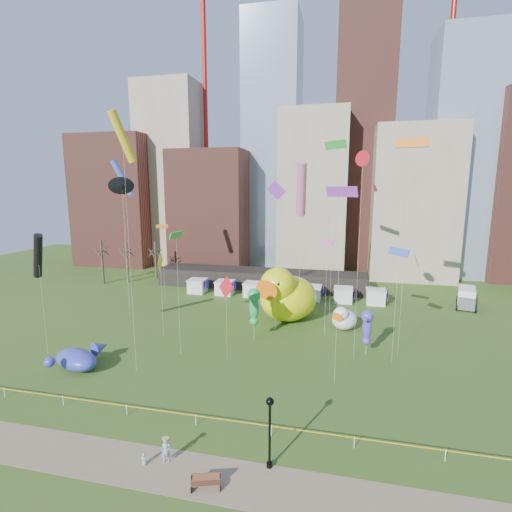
% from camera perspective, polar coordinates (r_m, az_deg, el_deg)
% --- Properties ---
extents(ground, '(160.00, 160.00, 0.00)m').
position_cam_1_polar(ground, '(33.19, -8.88, -23.49)').
color(ground, '#33551A').
rests_on(ground, ground).
extents(footpath, '(70.00, 4.00, 0.02)m').
position_cam_1_polar(footpath, '(29.52, -12.96, -28.51)').
color(footpath, '#846E53').
rests_on(footpath, ground).
extents(skyline, '(101.00, 23.00, 68.00)m').
position_cam_1_polar(skyline, '(87.02, 7.54, 12.19)').
color(skyline, brown).
rests_on(skyline, ground).
extents(crane_left, '(23.00, 1.00, 76.00)m').
position_cam_1_polar(crane_left, '(99.16, -7.11, 26.90)').
color(crane_left, red).
rests_on(crane_left, ground).
extents(crane_right, '(23.00, 1.00, 76.00)m').
position_cam_1_polar(crane_right, '(96.08, 27.51, 26.45)').
color(crane_right, red).
rests_on(crane_right, ground).
extents(pavilion, '(38.00, 6.00, 3.20)m').
position_cam_1_polar(pavilion, '(71.08, 0.65, -3.39)').
color(pavilion, black).
rests_on(pavilion, ground).
extents(vendor_tents, '(33.24, 2.80, 2.40)m').
position_cam_1_polar(vendor_tents, '(64.60, 3.88, -5.27)').
color(vendor_tents, white).
rests_on(vendor_tents, ground).
extents(bare_trees, '(8.44, 6.44, 8.50)m').
position_cam_1_polar(bare_trees, '(78.96, -18.48, -0.76)').
color(bare_trees, '#382B21').
rests_on(bare_trees, ground).
extents(caution_tape, '(50.00, 0.06, 0.90)m').
position_cam_1_polar(caution_tape, '(32.82, -8.91, -22.51)').
color(caution_tape, white).
rests_on(caution_tape, ground).
extents(big_duck, '(10.43, 11.34, 7.90)m').
position_cam_1_polar(big_duck, '(53.29, 4.50, -5.84)').
color(big_duck, '#E7F20C').
rests_on(big_duck, ground).
extents(small_duck, '(4.34, 4.72, 3.29)m').
position_cam_1_polar(small_duck, '(51.79, 12.87, -9.01)').
color(small_duck, white).
rests_on(small_duck, ground).
extents(seahorse_green, '(1.83, 2.13, 6.56)m').
position_cam_1_polar(seahorse_green, '(45.98, -0.33, -7.09)').
color(seahorse_green, silver).
rests_on(seahorse_green, ground).
extents(seahorse_purple, '(1.65, 1.89, 5.21)m').
position_cam_1_polar(seahorse_purple, '(44.25, 16.15, -9.73)').
color(seahorse_purple, silver).
rests_on(seahorse_purple, ground).
extents(whale_inflatable, '(6.02, 6.79, 2.37)m').
position_cam_1_polar(whale_inflatable, '(44.51, -24.87, -13.60)').
color(whale_inflatable, '#403899').
rests_on(whale_inflatable, ground).
extents(park_bench, '(1.90, 1.10, 0.93)m').
position_cam_1_polar(park_bench, '(27.59, -7.44, -30.19)').
color(park_bench, '#532D1C').
rests_on(park_bench, footpath).
extents(lamppost, '(0.53, 0.53, 5.13)m').
position_cam_1_polar(lamppost, '(27.33, 2.05, -23.64)').
color(lamppost, black).
rests_on(lamppost, footpath).
extents(box_truck, '(3.96, 6.89, 2.76)m').
position_cam_1_polar(box_truck, '(68.51, 28.72, -5.37)').
color(box_truck, white).
rests_on(box_truck, ground).
extents(woman, '(0.71, 0.56, 1.72)m').
position_cam_1_polar(woman, '(29.60, -13.19, -26.27)').
color(woman, silver).
rests_on(woman, footpath).
extents(toddler, '(0.36, 0.32, 0.85)m').
position_cam_1_polar(toddler, '(30.00, -16.27, -26.90)').
color(toddler, white).
rests_on(toddler, footpath).
extents(kite_0, '(1.03, 2.93, 18.60)m').
position_cam_1_polar(kite_0, '(51.60, 17.14, 9.42)').
color(kite_0, silver).
rests_on(kite_0, ground).
extents(kite_1, '(1.65, 2.33, 12.32)m').
position_cam_1_polar(kite_1, '(46.81, 10.53, 2.08)').
color(kite_1, silver).
rests_on(kite_1, ground).
extents(kite_2, '(1.79, 1.90, 19.65)m').
position_cam_1_polar(kite_2, '(55.33, -19.29, 9.78)').
color(kite_2, silver).
rests_on(kite_2, ground).
extents(kite_3, '(0.65, 2.33, 13.72)m').
position_cam_1_polar(kite_3, '(41.37, -11.74, 2.92)').
color(kite_3, silver).
rests_on(kite_3, ground).
extents(kite_4, '(0.42, 2.17, 10.44)m').
position_cam_1_polar(kite_4, '(48.17, -13.99, -1.05)').
color(kite_4, silver).
rests_on(kite_4, ground).
extents(kite_5, '(3.05, 2.62, 22.34)m').
position_cam_1_polar(kite_5, '(60.95, -19.22, 10.91)').
color(kite_5, silver).
rests_on(kite_5, ground).
extents(kite_6, '(1.69, 1.22, 12.60)m').
position_cam_1_polar(kite_6, '(61.37, -13.76, 4.15)').
color(kite_6, silver).
rests_on(kite_6, ground).
extents(kite_7, '(2.83, 1.73, 18.40)m').
position_cam_1_polar(kite_7, '(34.49, 12.59, 9.09)').
color(kite_7, silver).
rests_on(kite_7, ground).
extents(kite_8, '(2.04, 1.45, 9.39)m').
position_cam_1_polar(kite_8, '(39.89, -4.45, -4.76)').
color(kite_8, silver).
rests_on(kite_8, ground).
extents(kite_9, '(1.83, 4.59, 21.77)m').
position_cam_1_polar(kite_9, '(53.99, 6.74, 9.75)').
color(kite_9, silver).
rests_on(kite_9, ground).
extents(kite_10, '(2.91, 2.43, 13.61)m').
position_cam_1_polar(kite_10, '(47.04, -29.59, -0.01)').
color(kite_10, silver).
rests_on(kite_10, ground).
extents(kite_11, '(2.95, 2.55, 24.14)m').
position_cam_1_polar(kite_11, '(52.01, 11.67, 15.66)').
color(kite_11, silver).
rests_on(kite_11, ground).
extents(kite_12, '(1.74, 2.81, 25.13)m').
position_cam_1_polar(kite_12, '(38.57, -19.18, 16.30)').
color(kite_12, silver).
rests_on(kite_12, ground).
extents(kite_13, '(1.87, 2.19, 12.24)m').
position_cam_1_polar(kite_13, '(41.53, 20.40, 0.47)').
color(kite_13, silver).
rests_on(kite_13, ground).
extents(kite_14, '(3.23, 0.98, 23.17)m').
position_cam_1_polar(kite_14, '(42.94, 22.13, 15.06)').
color(kite_14, silver).
rests_on(kite_14, ground).
extents(kite_15, '(2.31, 0.60, 19.12)m').
position_cam_1_polar(kite_15, '(46.74, 3.05, 9.12)').
color(kite_15, silver).
rests_on(kite_15, ground).
extents(kite_16, '(1.01, 1.40, 21.87)m').
position_cam_1_polar(kite_16, '(40.50, 15.57, 13.58)').
color(kite_16, silver).
rests_on(kite_16, ground).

